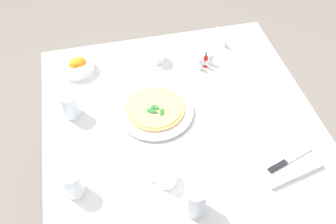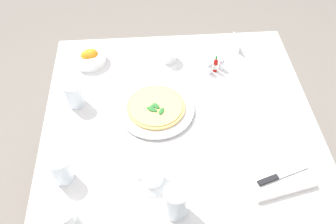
{
  "view_description": "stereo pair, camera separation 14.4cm",
  "coord_description": "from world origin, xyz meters",
  "px_view_note": "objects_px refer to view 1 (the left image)",
  "views": [
    {
      "loc": [
        -0.26,
        -0.89,
        1.86
      ],
      "look_at": [
        -0.04,
        0.03,
        0.78
      ],
      "focal_mm": 39.48,
      "sensor_mm": 36.0,
      "label": 1
    },
    {
      "loc": [
        -0.11,
        -0.91,
        1.86
      ],
      "look_at": [
        -0.04,
        0.03,
        0.78
      ],
      "focal_mm": 39.48,
      "sensor_mm": 36.0,
      "label": 2
    }
  ],
  "objects_px": {
    "napkin_folded": "(287,163)",
    "dinner_knife": "(288,160)",
    "water_glass_left_edge": "(73,184)",
    "water_glass_near_left": "(195,201)",
    "pizza_plate": "(155,110)",
    "citrus_bowl": "(77,66)",
    "water_glass_center_back": "(71,106)",
    "coffee_cup_far_right": "(166,177)",
    "salt_shaker": "(211,60)",
    "pepper_shaker": "(200,65)",
    "pizza": "(155,108)",
    "coffee_cup_near_right": "(157,56)",
    "menu_card": "(221,37)",
    "hot_sauce_bottle": "(205,61)"
  },
  "relations": [
    {
      "from": "coffee_cup_far_right",
      "to": "water_glass_left_edge",
      "type": "height_order",
      "value": "water_glass_left_edge"
    },
    {
      "from": "water_glass_near_left",
      "to": "salt_shaker",
      "type": "relative_size",
      "value": 2.17
    },
    {
      "from": "water_glass_left_edge",
      "to": "water_glass_center_back",
      "type": "distance_m",
      "value": 0.35
    },
    {
      "from": "water_glass_near_left",
      "to": "pizza_plate",
      "type": "bearing_deg",
      "value": 95.15
    },
    {
      "from": "napkin_folded",
      "to": "dinner_knife",
      "type": "height_order",
      "value": "dinner_knife"
    },
    {
      "from": "water_glass_near_left",
      "to": "menu_card",
      "type": "xyz_separation_m",
      "value": [
        0.35,
        0.8,
        -0.02
      ]
    },
    {
      "from": "water_glass_left_edge",
      "to": "salt_shaker",
      "type": "relative_size",
      "value": 1.88
    },
    {
      "from": "water_glass_left_edge",
      "to": "coffee_cup_near_right",
      "type": "bearing_deg",
      "value": 55.37
    },
    {
      "from": "pizza_plate",
      "to": "citrus_bowl",
      "type": "xyz_separation_m",
      "value": [
        -0.28,
        0.31,
        0.02
      ]
    },
    {
      "from": "water_glass_near_left",
      "to": "citrus_bowl",
      "type": "xyz_separation_m",
      "value": [
        -0.32,
        0.75,
        -0.03
      ]
    },
    {
      "from": "pepper_shaker",
      "to": "coffee_cup_near_right",
      "type": "bearing_deg",
      "value": 151.95
    },
    {
      "from": "water_glass_near_left",
      "to": "salt_shaker",
      "type": "distance_m",
      "value": 0.71
    },
    {
      "from": "water_glass_left_edge",
      "to": "pizza_plate",
      "type": "bearing_deg",
      "value": 40.33
    },
    {
      "from": "coffee_cup_far_right",
      "to": "salt_shaker",
      "type": "height_order",
      "value": "coffee_cup_far_right"
    },
    {
      "from": "pizza",
      "to": "water_glass_near_left",
      "type": "relative_size",
      "value": 1.89
    },
    {
      "from": "coffee_cup_near_right",
      "to": "hot_sauce_bottle",
      "type": "relative_size",
      "value": 1.6
    },
    {
      "from": "salt_shaker",
      "to": "pepper_shaker",
      "type": "distance_m",
      "value": 0.06
    },
    {
      "from": "pizza_plate",
      "to": "menu_card",
      "type": "height_order",
      "value": "menu_card"
    },
    {
      "from": "hot_sauce_bottle",
      "to": "napkin_folded",
      "type": "bearing_deg",
      "value": -76.57
    },
    {
      "from": "pizza",
      "to": "salt_shaker",
      "type": "distance_m",
      "value": 0.37
    },
    {
      "from": "coffee_cup_far_right",
      "to": "salt_shaker",
      "type": "distance_m",
      "value": 0.63
    },
    {
      "from": "water_glass_center_back",
      "to": "napkin_folded",
      "type": "bearing_deg",
      "value": -29.31
    },
    {
      "from": "water_glass_left_edge",
      "to": "napkin_folded",
      "type": "xyz_separation_m",
      "value": [
        0.73,
        -0.06,
        -0.04
      ]
    },
    {
      "from": "water_glass_left_edge",
      "to": "water_glass_near_left",
      "type": "distance_m",
      "value": 0.4
    },
    {
      "from": "coffee_cup_far_right",
      "to": "water_glass_center_back",
      "type": "bearing_deg",
      "value": 127.52
    },
    {
      "from": "coffee_cup_far_right",
      "to": "menu_card",
      "type": "xyz_separation_m",
      "value": [
        0.42,
        0.68,
        0.0
      ]
    },
    {
      "from": "coffee_cup_far_right",
      "to": "water_glass_center_back",
      "type": "height_order",
      "value": "water_glass_center_back"
    },
    {
      "from": "water_glass_left_edge",
      "to": "menu_card",
      "type": "relative_size",
      "value": 1.18
    },
    {
      "from": "dinner_knife",
      "to": "water_glass_near_left",
      "type": "bearing_deg",
      "value": 176.5
    },
    {
      "from": "water_glass_center_back",
      "to": "menu_card",
      "type": "bearing_deg",
      "value": 22.95
    },
    {
      "from": "hot_sauce_bottle",
      "to": "menu_card",
      "type": "distance_m",
      "value": 0.19
    },
    {
      "from": "pizza_plate",
      "to": "water_glass_center_back",
      "type": "bearing_deg",
      "value": 168.8
    },
    {
      "from": "coffee_cup_near_right",
      "to": "water_glass_near_left",
      "type": "xyz_separation_m",
      "value": [
        -0.03,
        -0.73,
        0.02
      ]
    },
    {
      "from": "pizza",
      "to": "coffee_cup_far_right",
      "type": "distance_m",
      "value": 0.32
    },
    {
      "from": "menu_card",
      "to": "coffee_cup_far_right",
      "type": "bearing_deg",
      "value": 141.14
    },
    {
      "from": "pizza",
      "to": "water_glass_left_edge",
      "type": "relative_size",
      "value": 2.19
    },
    {
      "from": "coffee_cup_far_right",
      "to": "pepper_shaker",
      "type": "relative_size",
      "value": 2.32
    },
    {
      "from": "coffee_cup_far_right",
      "to": "citrus_bowl",
      "type": "xyz_separation_m",
      "value": [
        -0.25,
        0.63,
        -0.0
      ]
    },
    {
      "from": "water_glass_near_left",
      "to": "water_glass_center_back",
      "type": "height_order",
      "value": "water_glass_near_left"
    },
    {
      "from": "napkin_folded",
      "to": "salt_shaker",
      "type": "xyz_separation_m",
      "value": [
        -0.11,
        0.57,
        0.02
      ]
    },
    {
      "from": "citrus_bowl",
      "to": "water_glass_near_left",
      "type": "bearing_deg",
      "value": -66.79
    },
    {
      "from": "pizza_plate",
      "to": "hot_sauce_bottle",
      "type": "xyz_separation_m",
      "value": [
        0.27,
        0.22,
        0.02
      ]
    },
    {
      "from": "citrus_bowl",
      "to": "pizza",
      "type": "bearing_deg",
      "value": -48.25
    },
    {
      "from": "pizza_plate",
      "to": "salt_shaker",
      "type": "height_order",
      "value": "salt_shaker"
    },
    {
      "from": "water_glass_center_back",
      "to": "napkin_folded",
      "type": "relative_size",
      "value": 0.43
    },
    {
      "from": "water_glass_left_edge",
      "to": "water_glass_center_back",
      "type": "xyz_separation_m",
      "value": [
        0.01,
        0.34,
        -0.0
      ]
    },
    {
      "from": "water_glass_near_left",
      "to": "dinner_knife",
      "type": "distance_m",
      "value": 0.38
    },
    {
      "from": "dinner_knife",
      "to": "pepper_shaker",
      "type": "bearing_deg",
      "value": 89.09
    },
    {
      "from": "napkin_folded",
      "to": "citrus_bowl",
      "type": "bearing_deg",
      "value": 124.21
    },
    {
      "from": "coffee_cup_near_right",
      "to": "water_glass_center_back",
      "type": "distance_m",
      "value": 0.45
    }
  ]
}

